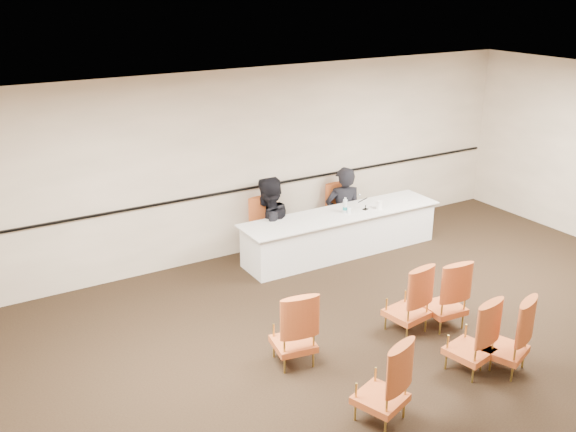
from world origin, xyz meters
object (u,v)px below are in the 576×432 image
object	(u,v)px
panelist_second	(268,232)
microphone	(366,203)
panel_table	(341,233)
coffee_cup	(379,205)
aud_chair_front_mid	(407,298)
panelist_second_chair	(268,228)
aud_chair_back_left	(381,380)
aud_chair_back_right	(506,333)
panelist_main	(343,216)
drinking_glass	(349,210)
aud_chair_back_mid	(471,334)
water_bottle	(345,205)
aud_chair_front_right	(445,292)
panelist_main_chair	(343,212)
aud_chair_front_left	(293,327)

from	to	relation	value
panelist_second	microphone	distance (m)	1.68
panelist_second	microphone	xyz separation A→B (m)	(1.50, -0.61, 0.43)
panel_table	coffee_cup	distance (m)	0.78
aud_chair_front_mid	panelist_second_chair	bearing A→B (deg)	88.32
aud_chair_back_left	aud_chair_back_right	size ratio (longest dim) A/B	1.00
panelist_main	drinking_glass	bearing A→B (deg)	79.07
coffee_cup	aud_chair_front_mid	bearing A→B (deg)	-120.66
panelist_second_chair	aud_chair_back_mid	xyz separation A→B (m)	(0.38, -4.07, 0.00)
microphone	aud_chair_front_mid	bearing A→B (deg)	-129.39
panelist_second_chair	water_bottle	world-z (taller)	same
aud_chair_back_mid	panelist_second_chair	bearing A→B (deg)	84.24
panelist_second_chair	aud_chair_back_right	world-z (taller)	same
panel_table	microphone	xyz separation A→B (m)	(0.42, -0.07, 0.47)
panel_table	aud_chair_back_right	xyz separation A→B (m)	(-0.34, -3.72, 0.13)
aud_chair_back_left	panelist_main	bearing A→B (deg)	39.78
coffee_cup	panel_table	bearing A→B (deg)	166.45
microphone	aud_chair_front_right	distance (m)	2.65
microphone	panelist_main	bearing A→B (deg)	77.69
panelist_main_chair	panelist_main	bearing A→B (deg)	0.00
drinking_glass	aud_chair_back_mid	xyz separation A→B (m)	(-0.79, -3.47, -0.27)
aud_chair_back_left	aud_chair_back_right	distance (m)	1.79
drinking_glass	water_bottle	bearing A→B (deg)	120.83
aud_chair_back_mid	panel_table	bearing A→B (deg)	67.72
microphone	aud_chair_back_mid	distance (m)	3.66
panelist_main_chair	aud_chair_back_right	bearing A→B (deg)	-99.57
panelist_second	panelist_second_chair	world-z (taller)	panelist_second
panelist_second_chair	aud_chair_back_mid	distance (m)	4.09
panelist_second_chair	microphone	size ratio (longest dim) A/B	3.78
panelist_main	panelist_second_chair	xyz separation A→B (m)	(-1.49, 0.01, 0.08)
panelist_main	panelist_second	world-z (taller)	panelist_second
aud_chair_front_left	panelist_second_chair	bearing A→B (deg)	76.07
panelist_main	panelist_main_chair	xyz separation A→B (m)	(0.00, 0.00, 0.08)
panelist_main	panelist_second_chair	world-z (taller)	panelist_main
panelist_main_chair	aud_chair_front_left	bearing A→B (deg)	-133.27
panelist_second	microphone	world-z (taller)	panelist_second
water_bottle	panelist_main_chair	bearing A→B (deg)	56.63
panel_table	aud_chair_front_left	world-z (taller)	aud_chair_front_left
panel_table	drinking_glass	xyz separation A→B (m)	(0.09, -0.06, 0.40)
panelist_main_chair	drinking_glass	size ratio (longest dim) A/B	9.50
aud_chair_front_left	aud_chair_back_right	bearing A→B (deg)	-24.41
microphone	coffee_cup	size ratio (longest dim) A/B	1.78
drinking_glass	aud_chair_front_mid	size ratio (longest dim) A/B	0.11
panelist_second_chair	aud_chair_front_mid	distance (m)	3.04
panel_table	aud_chair_front_right	distance (m)	2.64
drinking_glass	aud_chair_back_mid	distance (m)	3.57
microphone	drinking_glass	world-z (taller)	microphone
panelist_main	microphone	world-z (taller)	panelist_main
water_bottle	aud_chair_back_right	distance (m)	3.76
panelist_main_chair	aud_chair_front_right	bearing A→B (deg)	-100.95
aud_chair_front_mid	aud_chair_back_left	distance (m)	1.86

